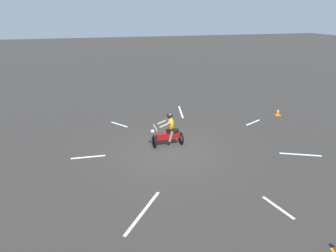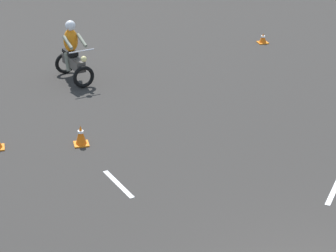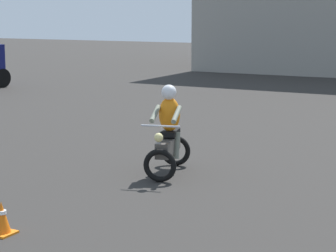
% 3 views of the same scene
% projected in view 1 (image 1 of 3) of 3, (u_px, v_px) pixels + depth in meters
% --- Properties ---
extents(ground_plane, '(120.00, 120.00, 0.00)m').
position_uv_depth(ground_plane, '(169.00, 150.00, 11.91)').
color(ground_plane, '#2D2B28').
extents(motorcycle_rider_foreground, '(1.51, 0.70, 1.66)m').
position_uv_depth(motorcycle_rider_foreground, '(169.00, 131.00, 12.08)').
color(motorcycle_rider_foreground, black).
rests_on(motorcycle_rider_foreground, ground).
extents(traffic_cone_near_right, '(0.32, 0.32, 0.40)m').
position_uv_depth(traffic_cone_near_right, '(278.00, 112.00, 15.90)').
color(traffic_cone_near_right, orange).
rests_on(traffic_cone_near_right, ground).
extents(lane_stripe_e, '(1.46, 0.18, 0.01)m').
position_uv_depth(lane_stripe_e, '(88.00, 157.00, 11.37)').
color(lane_stripe_e, silver).
rests_on(lane_stripe_e, ground).
extents(lane_stripe_ne, '(1.43, 1.75, 0.01)m').
position_uv_depth(lane_stripe_ne, '(143.00, 212.00, 8.24)').
color(lane_stripe_ne, silver).
rests_on(lane_stripe_ne, ground).
extents(lane_stripe_n, '(0.43, 1.19, 0.01)m').
position_uv_depth(lane_stripe_n, '(278.00, 207.00, 8.44)').
color(lane_stripe_n, silver).
rests_on(lane_stripe_n, ground).
extents(lane_stripe_nw, '(1.67, 0.77, 0.01)m').
position_uv_depth(lane_stripe_nw, '(300.00, 154.00, 11.57)').
color(lane_stripe_nw, silver).
rests_on(lane_stripe_nw, ground).
extents(lane_stripe_sw, '(1.18, 0.61, 0.01)m').
position_uv_depth(lane_stripe_sw, '(253.00, 122.00, 14.92)').
color(lane_stripe_sw, silver).
rests_on(lane_stripe_sw, ground).
extents(lane_stripe_s, '(0.46, 2.11, 0.01)m').
position_uv_depth(lane_stripe_s, '(181.00, 112.00, 16.52)').
color(lane_stripe_s, silver).
rests_on(lane_stripe_s, ground).
extents(lane_stripe_se, '(0.89, 1.00, 0.01)m').
position_uv_depth(lane_stripe_se, '(119.00, 124.00, 14.65)').
color(lane_stripe_se, silver).
rests_on(lane_stripe_se, ground).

